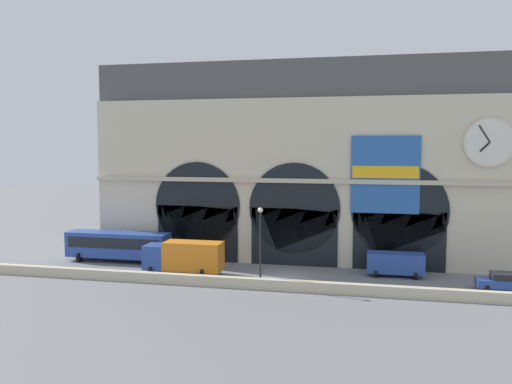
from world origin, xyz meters
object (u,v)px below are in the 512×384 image
object	(u,v)px
van_mideast	(395,263)
bus_west	(118,245)
car_east	(504,282)
street_lamp_quayside	(260,236)
box_truck_midwest	(184,256)

from	to	relation	value
van_mideast	bus_west	bearing A→B (deg)	179.63
bus_west	car_east	xyz separation A→B (m)	(36.97, -3.32, -0.98)
bus_west	street_lamp_quayside	bearing A→B (deg)	-20.97
bus_west	car_east	distance (m)	37.13
bus_west	box_truck_midwest	world-z (taller)	box_truck_midwest
bus_west	box_truck_midwest	size ratio (longest dim) A/B	1.47
van_mideast	car_east	distance (m)	9.30
van_mideast	street_lamp_quayside	size ratio (longest dim) A/B	0.75
car_east	street_lamp_quayside	distance (m)	20.86
box_truck_midwest	van_mideast	xyz separation A→B (m)	(19.54, 3.43, -0.45)
bus_west	car_east	bearing A→B (deg)	-5.13
bus_west	van_mideast	bearing A→B (deg)	-0.37
box_truck_midwest	van_mideast	world-z (taller)	box_truck_midwest
street_lamp_quayside	box_truck_midwest	bearing A→B (deg)	160.83
bus_west	van_mideast	distance (m)	28.23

